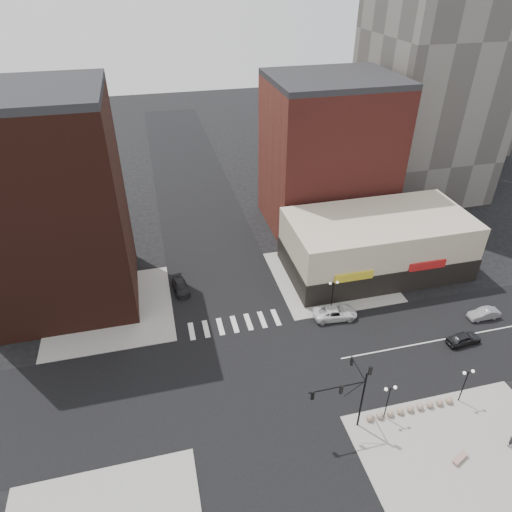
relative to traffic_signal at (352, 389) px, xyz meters
name	(u,v)px	position (x,y,z in m)	size (l,w,h in m)	color
ground	(251,376)	(-7.24, 7.83, -4.96)	(240.00, 240.00, 0.00)	black
road_ew	(251,376)	(-7.24, 7.83, -4.95)	(200.00, 14.00, 0.02)	black
road_ns	(251,376)	(-7.24, 7.83, -4.95)	(14.00, 200.00, 0.02)	black
sidewalk_nw	(110,309)	(-21.74, 22.33, -4.90)	(15.00, 15.00, 0.12)	gray
sidewalk_ne	(330,276)	(7.26, 22.33, -4.90)	(15.00, 15.00, 0.12)	gray
sidewalk_se	(469,463)	(8.76, -6.17, -4.90)	(18.00, 14.00, 0.12)	gray
building_nw	(51,209)	(-26.24, 26.33, 7.54)	(16.00, 15.00, 25.00)	#351711
building_ne_midrise	(328,157)	(11.76, 37.33, 6.04)	(18.00, 15.00, 22.00)	maroon
building_ne_row	(376,248)	(13.76, 22.83, -1.66)	(24.20, 12.20, 8.00)	#C2B69A
traffic_signal	(352,389)	(0.00, 0.00, 0.00)	(5.59, 3.09, 7.77)	black
street_lamp_se_a	(389,394)	(3.76, -0.17, -1.67)	(1.22, 0.32, 4.16)	black
street_lamp_se_b	(467,378)	(11.76, -0.17, -1.67)	(1.22, 0.32, 4.16)	black
street_lamp_ne	(333,288)	(4.76, 15.83, -1.67)	(1.22, 0.32, 4.16)	black
bollard_row	(410,409)	(6.46, -0.17, -4.51)	(9.06, 0.66, 0.66)	#8B7060
white_suv	(335,313)	(4.67, 14.33, -4.23)	(2.44, 5.29, 1.47)	silver
dark_sedan_east	(464,338)	(17.05, 6.83, -4.29)	(1.59, 3.96, 1.35)	black
silver_sedan	(484,314)	(22.00, 10.00, -4.33)	(1.34, 3.85, 1.27)	gray
dark_sedan_north	(181,287)	(-12.82, 24.13, -4.33)	(1.76, 4.34, 1.26)	black
pedestrian	(512,439)	(13.23, -5.60, -3.90)	(0.69, 0.45, 1.88)	#272429
stone_bench	(460,458)	(8.06, -5.76, -4.63)	(1.74, 1.13, 0.39)	#A0796E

